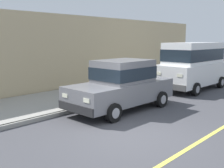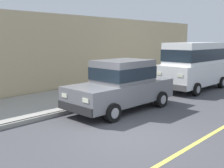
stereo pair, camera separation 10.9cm
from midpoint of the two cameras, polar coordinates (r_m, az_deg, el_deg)
The scene contains 8 objects.
ground_plane at distance 7.86m, azimuth 3.97°, elevation -10.75°, with size 80.00×80.00×0.00m, color #424247.
curb at distance 10.07m, azimuth -10.38°, elevation -5.92°, with size 0.16×64.00×0.14m, color gray.
sidewalk at distance 11.52m, azimuth -15.76°, elevation -4.17°, with size 3.60×64.00×0.14m, color #99968E.
lane_centre_line at distance 7.04m, azimuth 14.43°, elevation -13.49°, with size 0.12×57.60×0.01m, color #E0D64C.
car_grey_sedan at distance 10.44m, azimuth 1.83°, elevation -0.08°, with size 2.08×4.62×1.92m.
car_white_van at distance 15.26m, azimuth 16.50°, elevation 4.11°, with size 2.18×4.92×2.52m.
dog_brown at distance 12.72m, azimuth -2.60°, elevation -0.89°, with size 0.68×0.44×0.49m.
building_facade at distance 16.42m, azimuth -2.66°, elevation 6.90°, with size 0.50×20.00×3.96m, color tan.
Camera 1 is at (4.59, -5.78, 2.71)m, focal length 43.50 mm.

